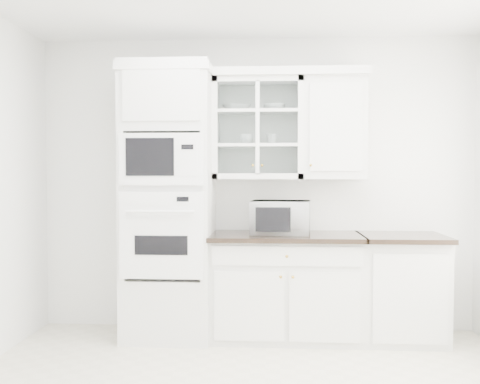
{
  "coord_description": "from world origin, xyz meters",
  "views": [
    {
      "loc": [
        0.16,
        -3.24,
        1.45
      ],
      "look_at": [
        -0.1,
        1.05,
        1.3
      ],
      "focal_mm": 40.0,
      "sensor_mm": 36.0,
      "label": 1
    }
  ],
  "objects": [
    {
      "name": "room_shell",
      "position": [
        0.0,
        0.43,
        1.78
      ],
      "size": [
        4.0,
        3.5,
        2.7
      ],
      "color": "white",
      "rests_on": "ground"
    },
    {
      "name": "countertop_microwave",
      "position": [
        0.23,
        1.44,
        1.07
      ],
      "size": [
        0.54,
        0.47,
        0.29
      ],
      "primitive_type": "imported",
      "rotation": [
        0.0,
        0.0,
        3.04
      ],
      "color": "white",
      "rests_on": "base_cabinet_run"
    },
    {
      "name": "cup_a",
      "position": [
        -0.08,
        1.57,
        1.76
      ],
      "size": [
        0.14,
        0.14,
        0.09
      ],
      "primitive_type": "imported",
      "rotation": [
        0.0,
        0.0,
        -0.28
      ],
      "color": "white",
      "rests_on": "upper_cabinet_glass"
    },
    {
      "name": "upper_cabinet_glass",
      "position": [
        0.03,
        1.58,
        1.85
      ],
      "size": [
        0.8,
        0.33,
        0.9
      ],
      "color": "silver",
      "rests_on": "room_shell"
    },
    {
      "name": "cup_b",
      "position": [
        0.15,
        1.59,
        1.76
      ],
      "size": [
        0.11,
        0.11,
        0.1
      ],
      "primitive_type": "imported",
      "rotation": [
        0.0,
        0.0,
        0.07
      ],
      "color": "white",
      "rests_on": "upper_cabinet_glass"
    },
    {
      "name": "bowl_b",
      "position": [
        0.18,
        1.6,
        2.04
      ],
      "size": [
        0.21,
        0.21,
        0.06
      ],
      "primitive_type": "imported",
      "rotation": [
        0.0,
        0.0,
        0.09
      ],
      "color": "white",
      "rests_on": "upper_cabinet_glass"
    },
    {
      "name": "base_cabinet_run",
      "position": [
        0.28,
        1.45,
        0.46
      ],
      "size": [
        1.32,
        0.67,
        0.92
      ],
      "color": "silver",
      "rests_on": "ground"
    },
    {
      "name": "upper_cabinet_solid",
      "position": [
        0.71,
        1.58,
        1.85
      ],
      "size": [
        0.55,
        0.33,
        0.9
      ],
      "primitive_type": "cube",
      "color": "silver",
      "rests_on": "room_shell"
    },
    {
      "name": "extra_base_cabinet",
      "position": [
        1.28,
        1.45,
        0.46
      ],
      "size": [
        0.72,
        0.67,
        0.92
      ],
      "color": "silver",
      "rests_on": "ground"
    },
    {
      "name": "crown_molding",
      "position": [
        -0.07,
        1.56,
        2.33
      ],
      "size": [
        2.14,
        0.38,
        0.07
      ],
      "primitive_type": "cube",
      "color": "silver",
      "rests_on": "room_shell"
    },
    {
      "name": "bowl_a",
      "position": [
        -0.16,
        1.59,
        2.04
      ],
      "size": [
        0.31,
        0.31,
        0.06
      ],
      "primitive_type": "imported",
      "rotation": [
        0.0,
        0.0,
        0.34
      ],
      "color": "white",
      "rests_on": "upper_cabinet_glass"
    },
    {
      "name": "oven_column",
      "position": [
        -0.75,
        1.42,
        1.2
      ],
      "size": [
        0.76,
        0.68,
        2.4
      ],
      "color": "silver",
      "rests_on": "ground"
    }
  ]
}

